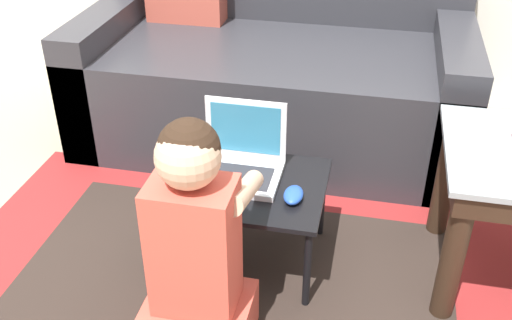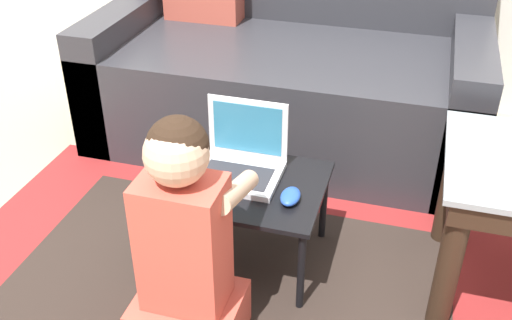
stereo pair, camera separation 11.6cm
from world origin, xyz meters
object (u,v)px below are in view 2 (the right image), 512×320
couch (288,71)px  laptop_desk (241,190)px  computer_mouse (290,196)px  person_seated (185,250)px  laptop (241,163)px

couch → laptop_desk: (0.07, -0.95, -0.02)m
laptop_desk → couch: bearing=94.3°
laptop_desk → computer_mouse: size_ratio=5.49×
couch → person_seated: 1.34m
computer_mouse → person_seated: person_seated is taller
computer_mouse → couch: bearing=104.0°
laptop → laptop_desk: bearing=-72.5°
couch → laptop_desk: 0.95m
computer_mouse → laptop: bearing=151.5°
couch → laptop: bearing=-86.4°
couch → laptop: size_ratio=6.17×
laptop → person_seated: bearing=-92.3°
laptop → computer_mouse: size_ratio=2.75×
couch → laptop: (0.06, -0.90, 0.05)m
couch → person_seated: size_ratio=2.27×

